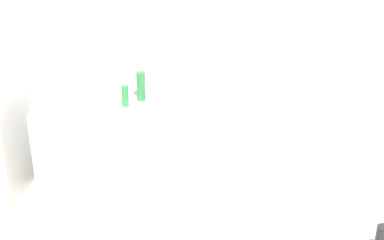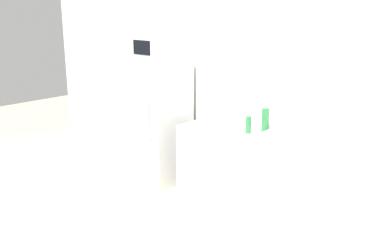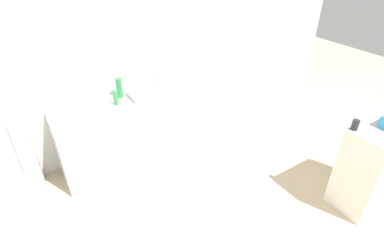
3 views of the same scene
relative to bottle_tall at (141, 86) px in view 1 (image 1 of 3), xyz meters
The scene contains 7 objects.
wall_back 0.36m from the bottle_tall, 120.63° to the left, with size 8.00×0.06×2.60m, color white.
counter 0.61m from the bottle_tall, 43.05° to the right, with size 2.09×0.61×0.88m, color silver.
sink_basin 0.30m from the bottle_tall, 26.48° to the right, with size 0.34×0.31×0.06m, color #9EA3A8.
bottle_tall is the anchor object (origin of this frame).
bottle_short 0.19m from the bottle_tall, 124.96° to the right, with size 0.06×0.06×0.19m, color #2D7F42.
jar 2.65m from the bottle_tall, 52.11° to the right, with size 0.07×0.07×0.11m, color #232328.
paper_towel_roll 0.55m from the bottle_tall, ahead, with size 0.12×0.12×0.26m, color white.
Camera 1 is at (1.04, -1.24, 2.61)m, focal length 50.00 mm.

